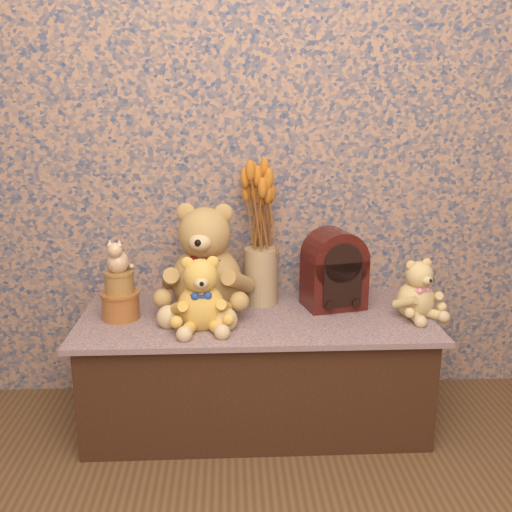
{
  "coord_description": "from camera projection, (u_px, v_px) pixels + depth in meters",
  "views": [
    {
      "loc": [
        -0.09,
        -0.78,
        1.19
      ],
      "look_at": [
        0.0,
        1.17,
        0.67
      ],
      "focal_mm": 40.35,
      "sensor_mm": 36.0,
      "label": 1
    }
  ],
  "objects": [
    {
      "name": "display_shelf",
      "position": [
        255.0,
        368.0,
        2.19
      ],
      "size": [
        1.29,
        0.58,
        0.43
      ],
      "primitive_type": "cube",
      "color": "navy",
      "rests_on": "ground"
    },
    {
      "name": "dried_stalks",
      "position": [
        261.0,
        194.0,
        2.16
      ],
      "size": [
        0.24,
        0.24,
        0.42
      ],
      "primitive_type": null,
      "rotation": [
        0.0,
        0.0,
        0.09
      ],
      "color": "orange",
      "rests_on": "ceramic_vase"
    },
    {
      "name": "teddy_medium",
      "position": [
        201.0,
        289.0,
        1.99
      ],
      "size": [
        0.24,
        0.28,
        0.28
      ],
      "primitive_type": null,
      "rotation": [
        0.0,
        0.0,
        0.1
      ],
      "color": "gold",
      "rests_on": "display_shelf"
    },
    {
      "name": "teddy_large",
      "position": [
        206.0,
        254.0,
        2.13
      ],
      "size": [
        0.41,
        0.47,
        0.44
      ],
      "primitive_type": null,
      "rotation": [
        0.0,
        0.0,
        -0.17
      ],
      "color": "#A26E3E",
      "rests_on": "display_shelf"
    },
    {
      "name": "ceramic_vase",
      "position": [
        261.0,
        276.0,
        2.24
      ],
      "size": [
        0.17,
        0.17,
        0.22
      ],
      "primitive_type": "cylinder",
      "rotation": [
        0.0,
        0.0,
        0.33
      ],
      "color": "tan",
      "rests_on": "display_shelf"
    },
    {
      "name": "biscuit_tin_lower",
      "position": [
        121.0,
        306.0,
        2.09
      ],
      "size": [
        0.18,
        0.18,
        0.1
      ],
      "primitive_type": "cylinder",
      "rotation": [
        0.0,
        0.0,
        0.42
      ],
      "color": "#BA9236",
      "rests_on": "display_shelf"
    },
    {
      "name": "cat_figurine",
      "position": [
        117.0,
        254.0,
        2.04
      ],
      "size": [
        0.1,
        0.11,
        0.13
      ],
      "primitive_type": null,
      "rotation": [
        0.0,
        0.0,
        -0.05
      ],
      "color": "silver",
      "rests_on": "biscuit_tin_upper"
    },
    {
      "name": "biscuit_tin_upper",
      "position": [
        119.0,
        282.0,
        2.07
      ],
      "size": [
        0.14,
        0.14,
        0.08
      ],
      "primitive_type": "cylinder",
      "rotation": [
        0.0,
        0.0,
        -0.43
      ],
      "color": "tan",
      "rests_on": "biscuit_tin_lower"
    },
    {
      "name": "teddy_small",
      "position": [
        416.0,
        286.0,
        2.1
      ],
      "size": [
        0.25,
        0.27,
        0.23
      ],
      "primitive_type": null,
      "rotation": [
        0.0,
        0.0,
        0.4
      ],
      "color": "tan",
      "rests_on": "display_shelf"
    },
    {
      "name": "cathedral_radio",
      "position": [
        334.0,
        269.0,
        2.19
      ],
      "size": [
        0.25,
        0.2,
        0.3
      ],
      "primitive_type": null,
      "rotation": [
        0.0,
        0.0,
        0.23
      ],
      "color": "#3D100B",
      "rests_on": "display_shelf"
    }
  ]
}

